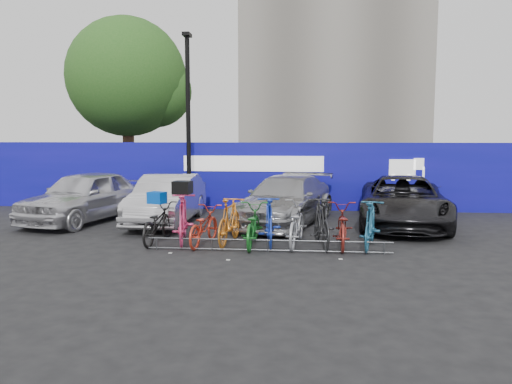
# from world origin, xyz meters

# --- Properties ---
(ground) EXTENTS (100.00, 100.00, 0.00)m
(ground) POSITION_xyz_m (0.00, 0.00, 0.00)
(ground) COLOR black
(ground) RESTS_ON ground
(hoarding) EXTENTS (22.00, 0.18, 2.40)m
(hoarding) POSITION_xyz_m (0.01, 6.00, 1.20)
(hoarding) COLOR #090E88
(hoarding) RESTS_ON ground
(tree) EXTENTS (5.40, 5.20, 7.80)m
(tree) POSITION_xyz_m (-6.77, 10.06, 5.07)
(tree) COLOR #382314
(tree) RESTS_ON ground
(lamppost) EXTENTS (0.25, 0.50, 6.11)m
(lamppost) POSITION_xyz_m (-3.20, 5.40, 3.27)
(lamppost) COLOR black
(lamppost) RESTS_ON ground
(bike_rack) EXTENTS (5.60, 0.03, 0.30)m
(bike_rack) POSITION_xyz_m (-0.00, -0.60, 0.16)
(bike_rack) COLOR #595B60
(bike_rack) RESTS_ON ground
(car_0) EXTENTS (2.96, 4.95, 1.58)m
(car_0) POSITION_xyz_m (-5.92, 2.95, 0.79)
(car_0) COLOR silver
(car_0) RESTS_ON ground
(car_1) EXTENTS (1.58, 4.45, 1.46)m
(car_1) POSITION_xyz_m (-3.30, 2.91, 0.73)
(car_1) COLOR silver
(car_1) RESTS_ON ground
(car_2) EXTENTS (3.39, 5.32, 1.43)m
(car_2) POSITION_xyz_m (0.25, 3.15, 0.72)
(car_2) COLOR #9C9DA1
(car_2) RESTS_ON ground
(car_3) EXTENTS (3.10, 5.53, 1.46)m
(car_3) POSITION_xyz_m (3.71, 3.10, 0.73)
(car_3) COLOR black
(car_3) RESTS_ON ground
(bike_0) EXTENTS (0.80, 1.93, 0.99)m
(bike_0) POSITION_xyz_m (-2.79, 0.14, 0.49)
(bike_0) COLOR black
(bike_0) RESTS_ON ground
(bike_1) EXTENTS (0.92, 2.11, 1.23)m
(bike_1) POSITION_xyz_m (-2.16, 0.18, 0.61)
(bike_1) COLOR #E1366E
(bike_1) RESTS_ON ground
(bike_2) EXTENTS (0.91, 1.87, 0.94)m
(bike_2) POSITION_xyz_m (-1.61, 0.01, 0.47)
(bike_2) COLOR red
(bike_2) RESTS_ON ground
(bike_3) EXTENTS (0.77, 1.95, 1.14)m
(bike_3) POSITION_xyz_m (-1.00, 0.17, 0.57)
(bike_3) COLOR orange
(bike_3) RESTS_ON ground
(bike_4) EXTENTS (0.70, 1.95, 1.02)m
(bike_4) POSITION_xyz_m (-0.42, -0.03, 0.51)
(bike_4) COLOR #196B21
(bike_4) RESTS_ON ground
(bike_5) EXTENTS (0.76, 1.98, 1.16)m
(bike_5) POSITION_xyz_m (-0.03, 0.18, 0.58)
(bike_5) COLOR #1B37B7
(bike_5) RESTS_ON ground
(bike_6) EXTENTS (0.95, 2.10, 1.06)m
(bike_6) POSITION_xyz_m (0.62, 0.18, 0.53)
(bike_6) COLOR #95979C
(bike_6) RESTS_ON ground
(bike_7) EXTENTS (0.81, 2.00, 1.17)m
(bike_7) POSITION_xyz_m (1.23, 0.11, 0.58)
(bike_7) COLOR black
(bike_7) RESTS_ON ground
(bike_8) EXTENTS (0.78, 1.99, 1.03)m
(bike_8) POSITION_xyz_m (1.71, 0.10, 0.51)
(bike_8) COLOR maroon
(bike_8) RESTS_ON ground
(bike_9) EXTENTS (0.95, 1.96, 1.13)m
(bike_9) POSITION_xyz_m (2.36, 0.02, 0.57)
(bike_9) COLOR #1F5A7B
(bike_9) RESTS_ON ground
(cargo_crate) EXTENTS (0.48, 0.42, 0.28)m
(cargo_crate) POSITION_xyz_m (-2.79, 0.14, 1.13)
(cargo_crate) COLOR #0341B2
(cargo_crate) RESTS_ON bike_0
(cargo_topcase) EXTENTS (0.47, 0.43, 0.31)m
(cargo_topcase) POSITION_xyz_m (-2.16, 0.18, 1.38)
(cargo_topcase) COLOR black
(cargo_topcase) RESTS_ON bike_1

